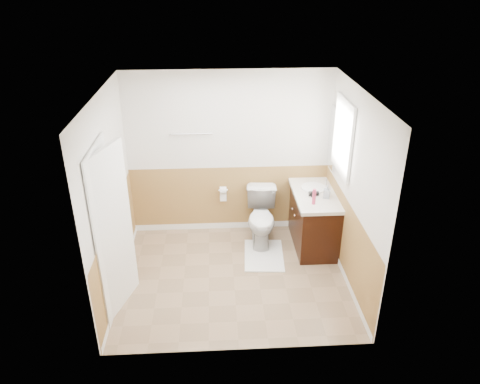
{
  "coord_description": "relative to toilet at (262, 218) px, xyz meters",
  "views": [
    {
      "loc": [
        -0.21,
        -5.0,
        3.77
      ],
      "look_at": [
        0.1,
        0.25,
        1.15
      ],
      "focal_mm": 34.25,
      "sensor_mm": 36.0,
      "label": 1
    }
  ],
  "objects": [
    {
      "name": "wall_right",
      "position": [
        1.04,
        -0.86,
        0.85
      ],
      "size": [
        0.0,
        3.0,
        3.0
      ],
      "primitive_type": "plane",
      "rotation": [
        1.57,
        0.0,
        -1.57
      ],
      "color": "silver",
      "rests_on": "floor"
    },
    {
      "name": "vanity_knob_left",
      "position": [
        0.46,
        -0.21,
        0.15
      ],
      "size": [
        0.03,
        0.03,
        0.03
      ],
      "primitive_type": "sphere",
      "color": "silver",
      "rests_on": "vanity_cabinet"
    },
    {
      "name": "wainscot_left",
      "position": [
        -1.95,
        -0.86,
        0.1
      ],
      "size": [
        0.0,
        2.6,
        2.6
      ],
      "primitive_type": "plane",
      "rotation": [
        1.57,
        0.0,
        1.57
      ],
      "color": "#9E743F",
      "rests_on": "floor"
    },
    {
      "name": "wall_left",
      "position": [
        -1.96,
        -0.86,
        0.85
      ],
      "size": [
        0.0,
        3.0,
        3.0
      ],
      "primitive_type": "plane",
      "rotation": [
        1.57,
        0.0,
        1.57
      ],
      "color": "silver",
      "rests_on": "floor"
    },
    {
      "name": "window_frame",
      "position": [
        1.01,
        -0.27,
        1.35
      ],
      "size": [
        0.04,
        0.8,
        1.0
      ],
      "primitive_type": "cube",
      "color": "white",
      "rests_on": "wall_right"
    },
    {
      "name": "door_knob",
      "position": [
        -1.8,
        -0.98,
        0.55
      ],
      "size": [
        0.06,
        0.06,
        0.06
      ],
      "primitive_type": "sphere",
      "color": "silver",
      "rests_on": "door"
    },
    {
      "name": "tp_sheet",
      "position": [
        -0.56,
        0.37,
        0.19
      ],
      "size": [
        0.1,
        0.01,
        0.16
      ],
      "primitive_type": "cube",
      "color": "white",
      "rests_on": "tp_roll"
    },
    {
      "name": "sink_basin",
      "position": [
        0.76,
        0.04,
        0.46
      ],
      "size": [
        0.36,
        0.36,
        0.02
      ],
      "primitive_type": "cylinder",
      "color": "white",
      "rests_on": "countertop"
    },
    {
      "name": "countertop",
      "position": [
        0.75,
        -0.11,
        0.42
      ],
      "size": [
        0.6,
        1.15,
        0.05
      ],
      "primitive_type": "cube",
      "color": "beige",
      "rests_on": "vanity_cabinet"
    },
    {
      "name": "wainscot_front",
      "position": [
        -0.46,
        -2.15,
        0.1
      ],
      "size": [
        3.0,
        0.0,
        3.0
      ],
      "primitive_type": "plane",
      "rotation": [
        -1.57,
        0.0,
        0.0
      ],
      "color": "#9E743F",
      "rests_on": "floor"
    },
    {
      "name": "door_frame",
      "position": [
        -1.93,
        -1.31,
        0.63
      ],
      "size": [
        0.02,
        0.92,
        2.1
      ],
      "primitive_type": "cube",
      "color": "white",
      "rests_on": "wall_left"
    },
    {
      "name": "wainscot_back",
      "position": [
        -0.46,
        0.43,
        0.1
      ],
      "size": [
        3.0,
        0.0,
        3.0
      ],
      "primitive_type": "plane",
      "rotation": [
        1.57,
        0.0,
        0.0
      ],
      "color": "#9E743F",
      "rests_on": "floor"
    },
    {
      "name": "door",
      "position": [
        -1.86,
        -1.31,
        0.62
      ],
      "size": [
        0.29,
        0.78,
        2.04
      ],
      "primitive_type": "cube",
      "rotation": [
        0.0,
        0.0,
        -0.31
      ],
      "color": "white",
      "rests_on": "wall_left"
    },
    {
      "name": "wainscot_right",
      "position": [
        1.03,
        -0.86,
        0.1
      ],
      "size": [
        0.0,
        2.6,
        2.6
      ],
      "primitive_type": "plane",
      "rotation": [
        1.57,
        0.0,
        -1.57
      ],
      "color": "#9E743F",
      "rests_on": "floor"
    },
    {
      "name": "hair_dryer_body",
      "position": [
        0.71,
        -0.19,
        0.48
      ],
      "size": [
        0.14,
        0.07,
        0.07
      ],
      "primitive_type": "cylinder",
      "rotation": [
        0.0,
        1.57,
        0.0
      ],
      "color": "black",
      "rests_on": "countertop"
    },
    {
      "name": "mirror_panel",
      "position": [
        1.02,
        0.24,
        1.15
      ],
      "size": [
        0.02,
        0.35,
        0.9
      ],
      "primitive_type": "cube",
      "color": "silver",
      "rests_on": "wall_right"
    },
    {
      "name": "hair_dryer_handle",
      "position": [
        0.68,
        -0.23,
        0.45
      ],
      "size": [
        0.03,
        0.03,
        0.07
      ],
      "primitive_type": "cylinder",
      "color": "black",
      "rests_on": "countertop"
    },
    {
      "name": "wall_front",
      "position": [
        -0.46,
        -2.16,
        0.85
      ],
      "size": [
        3.0,
        0.0,
        3.0
      ],
      "primitive_type": "plane",
      "rotation": [
        -1.57,
        0.0,
        0.0
      ],
      "color": "silver",
      "rests_on": "floor"
    },
    {
      "name": "floor",
      "position": [
        -0.46,
        -0.86,
        -0.4
      ],
      "size": [
        3.0,
        3.0,
        0.0
      ],
      "primitive_type": "plane",
      "color": "#8C7051",
      "rests_on": "ground"
    },
    {
      "name": "lotion_bottle",
      "position": [
        0.66,
        -0.43,
        0.56
      ],
      "size": [
        0.05,
        0.05,
        0.22
      ],
      "primitive_type": "cylinder",
      "color": "#C83358",
      "rests_on": "countertop"
    },
    {
      "name": "window_glass",
      "position": [
        1.03,
        -0.27,
        1.35
      ],
      "size": [
        0.01,
        0.7,
        0.9
      ],
      "primitive_type": "cube",
      "color": "white",
      "rests_on": "wall_right"
    },
    {
      "name": "vanity_knob_right",
      "position": [
        0.46,
        -0.01,
        0.15
      ],
      "size": [
        0.03,
        0.03,
        0.03
      ],
      "primitive_type": "sphere",
      "color": "silver",
      "rests_on": "vanity_cabinet"
    },
    {
      "name": "ceiling",
      "position": [
        -0.46,
        -0.86,
        2.1
      ],
      "size": [
        3.0,
        3.0,
        0.0
      ],
      "primitive_type": "plane",
      "rotation": [
        3.14,
        0.0,
        0.0
      ],
      "color": "white",
      "rests_on": "floor"
    },
    {
      "name": "tp_roll",
      "position": [
        -0.56,
        0.37,
        0.3
      ],
      "size": [
        0.1,
        0.11,
        0.11
      ],
      "primitive_type": "cylinder",
      "rotation": [
        0.0,
        1.57,
        0.0
      ],
      "color": "white",
      "rests_on": "tp_holder_bar"
    },
    {
      "name": "tp_holder_bar",
      "position": [
        -0.56,
        0.37,
        0.3
      ],
      "size": [
        0.14,
        0.02,
        0.02
      ],
      "primitive_type": "cylinder",
      "rotation": [
        0.0,
        1.57,
        0.0
      ],
      "color": "silver",
      "rests_on": "wall_back"
    },
    {
      "name": "soap_dispenser",
      "position": [
        0.88,
        -0.26,
        0.54
      ],
      "size": [
        0.11,
        0.11,
        0.19
      ],
      "primitive_type": "imported",
      "rotation": [
        0.0,
        0.0,
        -0.38
      ],
      "color": "#969FA9",
      "rests_on": "countertop"
    },
    {
      "name": "toilet",
      "position": [
        0.0,
        0.0,
        0.0
      ],
      "size": [
        0.5,
        0.81,
        0.8
      ],
      "primitive_type": "imported",
      "rotation": [
        0.0,
        0.0,
        -0.07
      ],
      "color": "silver",
      "rests_on": "floor"
    },
    {
      "name": "bath_mat",
      "position": [
        0.0,
        -0.4,
        -0.39
      ],
      "size": [
        0.6,
        0.84,
        0.02
      ],
      "primitive_type": "cube",
      "rotation": [
        0.0,
        0.0,
        -0.07
      ],
      "color": "white",
      "rests_on": "floor"
    },
    {
      "name": "vanity_cabinet",
      "position": [
        0.76,
        -0.11,
        -0.0
      ],
      "size": [
        0.55,
        1.1,
        0.8
      ],
      "primitive_type": "cube",
      "color": "black",
      "rests_on": "floor"
    },
    {
      "name": "wall_back",
      "position": [
        -0.46,
        0.44,
        0.85
      ],
      "size": [
        3.0,
        0.0,
        3.0
      ],
      "primitive_type": "plane",
      "rotation": [
        1.57,
        0.0,
        0.0
      ],
      "color": "silver",
      "rests_on": "floor"
    },
    {
      "name": "faucet",
      "position": [
        0.94,
        0.04,
        0.52
      ],
      "size": [
        0.02,
        0.02,
        0.14
      ],
      "primitive_type": "cylinder",
      "color": "silver",
      "rests_on": "countertop"
    },
    {
      "name": "towel_bar",
      "position": [
        -1.01,
        0.39,
        1.2
      ],
      "size": [
        0.62,
        0.02,
        0.02
      ],
      "primitive_type": "cylinder",
      "rotation": [
        0.0,
        1.57,
        0.0
      ],
      "color": "silver",
      "rests_on": "wall_back"
    }
  ]
}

